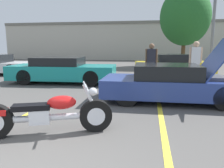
# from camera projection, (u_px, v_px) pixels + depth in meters

# --- Properties ---
(parking_stripe_middle) EXTENTS (0.12, 4.88, 0.01)m
(parking_stripe_middle) POSITION_uv_depth(u_px,v_px,m) (16.00, 120.00, 4.91)
(parking_stripe_middle) COLOR yellow
(parking_stripe_middle) RESTS_ON ground
(parking_stripe_back) EXTENTS (0.12, 4.88, 0.01)m
(parking_stripe_back) POSITION_uv_depth(u_px,v_px,m) (163.00, 129.00, 4.37)
(parking_stripe_back) COLOR yellow
(parking_stripe_back) RESTS_ON ground
(far_building) EXTENTS (32.00, 4.20, 4.40)m
(far_building) POSITION_uv_depth(u_px,v_px,m) (135.00, 40.00, 26.67)
(far_building) COLOR #B2AD9E
(far_building) RESTS_ON ground
(light_pole) EXTENTS (1.21, 0.28, 7.22)m
(light_pole) POSITION_uv_depth(u_px,v_px,m) (216.00, 7.00, 13.23)
(light_pole) COLOR slate
(light_pole) RESTS_ON ground
(tree_background) EXTENTS (3.92, 3.92, 6.17)m
(tree_background) POSITION_uv_depth(u_px,v_px,m) (185.00, 17.00, 17.25)
(tree_background) COLOR brown
(tree_background) RESTS_ON ground
(motorcycle) EXTENTS (2.35, 1.09, 0.95)m
(motorcycle) POSITION_uv_depth(u_px,v_px,m) (47.00, 115.00, 4.08)
(motorcycle) COLOR black
(motorcycle) RESTS_ON ground
(show_car_hood_open) EXTENTS (4.11, 1.76, 1.89)m
(show_car_hood_open) POSITION_uv_depth(u_px,v_px,m) (172.00, 83.00, 6.52)
(show_car_hood_open) COLOR navy
(show_car_hood_open) RESTS_ON ground
(parked_car_right_row) EXTENTS (4.38, 2.66, 1.20)m
(parked_car_right_row) POSITION_uv_depth(u_px,v_px,m) (173.00, 65.00, 12.12)
(parked_car_right_row) COLOR yellow
(parked_car_right_row) RESTS_ON ground
(parked_car_mid_row) EXTENTS (4.74, 1.98, 1.15)m
(parked_car_mid_row) POSITION_uv_depth(u_px,v_px,m) (62.00, 70.00, 9.83)
(parked_car_mid_row) COLOR teal
(parked_car_mid_row) RESTS_ON ground
(spectator_near_motorcycle) EXTENTS (0.52, 0.24, 1.84)m
(spectator_near_motorcycle) POSITION_uv_depth(u_px,v_px,m) (195.00, 59.00, 9.06)
(spectator_near_motorcycle) COLOR #333338
(spectator_near_motorcycle) RESTS_ON ground
(spectator_by_show_car) EXTENTS (0.52, 0.23, 1.76)m
(spectator_by_show_car) POSITION_uv_depth(u_px,v_px,m) (151.00, 60.00, 9.34)
(spectator_by_show_car) COLOR #333338
(spectator_by_show_car) RESTS_ON ground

